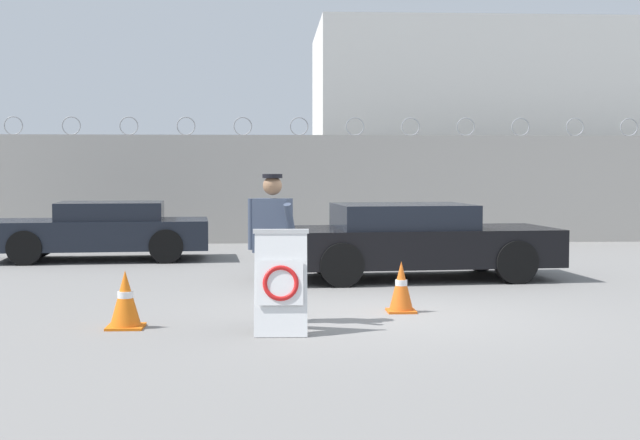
{
  "coord_description": "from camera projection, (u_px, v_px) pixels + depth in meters",
  "views": [
    {
      "loc": [
        -1.42,
        -11.23,
        1.85
      ],
      "look_at": [
        -0.73,
        1.27,
        1.14
      ],
      "focal_mm": 50.0,
      "sensor_mm": 36.0,
      "label": 1
    }
  ],
  "objects": [
    {
      "name": "security_guard",
      "position": [
        272.0,
        239.0,
        10.71
      ],
      "size": [
        0.62,
        0.55,
        1.8
      ],
      "rotation": [
        0.0,
        0.0,
        -0.37
      ],
      "color": "#232838",
      "rests_on": "ground_plane"
    },
    {
      "name": "barricade_sign",
      "position": [
        281.0,
        281.0,
        10.07
      ],
      "size": [
        0.63,
        0.74,
        1.18
      ],
      "rotation": [
        0.0,
        0.0,
        -0.03
      ],
      "color": "white",
      "rests_on": "ground_plane"
    },
    {
      "name": "parked_car_front_coupe",
      "position": [
        103.0,
        230.0,
        18.17
      ],
      "size": [
        4.48,
        2.17,
        1.18
      ],
      "rotation": [
        0.0,
        0.0,
        3.23
      ],
      "color": "black",
      "rests_on": "ground_plane"
    },
    {
      "name": "traffic_cone_mid",
      "position": [
        401.0,
        287.0,
        11.54
      ],
      "size": [
        0.37,
        0.37,
        0.66
      ],
      "color": "orange",
      "rests_on": "ground_plane"
    },
    {
      "name": "traffic_cone_near",
      "position": [
        125.0,
        299.0,
        10.38
      ],
      "size": [
        0.43,
        0.43,
        0.68
      ],
      "color": "orange",
      "rests_on": "ground_plane"
    },
    {
      "name": "parked_car_rear_sedan",
      "position": [
        413.0,
        240.0,
        15.06
      ],
      "size": [
        4.79,
        2.35,
        1.27
      ],
      "rotation": [
        0.0,
        0.0,
        0.09
      ],
      "color": "black",
      "rests_on": "ground_plane"
    },
    {
      "name": "perimeter_wall",
      "position": [
        327.0,
        189.0,
        22.42
      ],
      "size": [
        36.0,
        0.3,
        3.16
      ],
      "color": "#ADA8A0",
      "rests_on": "ground_plane"
    },
    {
      "name": "ground_plane",
      "position": [
        382.0,
        314.0,
        11.38
      ],
      "size": [
        90.0,
        90.0,
        0.0
      ],
      "primitive_type": "plane",
      "color": "gray"
    },
    {
      "name": "building_block",
      "position": [
        474.0,
        130.0,
        27.37
      ],
      "size": [
        9.67,
        5.99,
        6.09
      ],
      "color": "silver",
      "rests_on": "ground_plane"
    }
  ]
}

